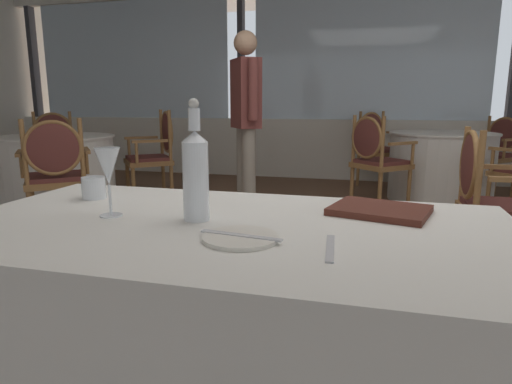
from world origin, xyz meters
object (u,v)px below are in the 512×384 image
at_px(dining_chair_0_1, 156,149).
at_px(dining_chair_0_2, 55,147).
at_px(water_tumbler, 94,188).
at_px(dining_chair_1_3, 490,194).
at_px(dining_chair_2_2, 496,148).
at_px(dining_chair_0_0, 55,169).
at_px(dining_chair_2_0, 376,155).
at_px(menu_book, 380,210).
at_px(diner_person_0, 246,112).
at_px(water_bottle, 196,173).
at_px(dining_chair_2_3, 377,143).
at_px(wine_glass, 108,168).
at_px(side_plate, 241,238).

xyz_separation_m(dining_chair_0_1, dining_chair_0_2, (-1.43, 0.14, -0.03)).
height_order(water_tumbler, dining_chair_1_3, dining_chair_1_3).
bearing_deg(dining_chair_0_2, dining_chair_2_2, 66.38).
xyz_separation_m(dining_chair_0_0, dining_chair_2_0, (2.46, 1.62, 0.00)).
distance_m(menu_book, dining_chair_0_1, 3.81).
height_order(dining_chair_0_1, dining_chair_0_2, dining_chair_0_1).
relative_size(water_tumbler, menu_book, 0.30).
relative_size(dining_chair_2_2, diner_person_0, 0.53).
bearing_deg(dining_chair_0_0, dining_chair_0_2, -0.00).
relative_size(water_bottle, dining_chair_2_2, 0.36).
distance_m(menu_book, dining_chair_2_2, 4.85).
bearing_deg(menu_book, dining_chair_2_3, 104.65).
height_order(dining_chair_0_2, dining_chair_2_0, dining_chair_0_2).
bearing_deg(dining_chair_2_2, dining_chair_1_3, 31.84).
bearing_deg(water_tumbler, dining_chair_0_1, 113.94).
relative_size(water_tumbler, dining_chair_2_2, 0.09).
height_order(menu_book, dining_chair_0_1, dining_chair_0_1).
bearing_deg(dining_chair_2_2, dining_chair_2_0, -0.00).
distance_m(wine_glass, dining_chair_1_3, 2.24).
height_order(wine_glass, dining_chair_0_0, dining_chair_0_0).
bearing_deg(menu_book, dining_chair_1_3, 81.07).
xyz_separation_m(side_plate, dining_chair_1_3, (0.98, 1.83, -0.21)).
relative_size(dining_chair_0_0, dining_chair_2_3, 0.99).
relative_size(side_plate, menu_book, 0.69).
bearing_deg(menu_book, side_plate, -118.02).
distance_m(water_tumbler, dining_chair_0_1, 3.36).
distance_m(dining_chair_0_1, dining_chair_0_2, 1.43).
xyz_separation_m(water_tumbler, dining_chair_1_3, (1.60, 1.51, -0.24)).
distance_m(wine_glass, dining_chair_0_1, 3.63).
distance_m(dining_chair_2_3, diner_person_0, 2.31).
bearing_deg(dining_chair_0_1, dining_chair_2_0, 145.68).
distance_m(water_bottle, dining_chair_0_2, 4.69).
relative_size(water_bottle, diner_person_0, 0.19).
xyz_separation_m(side_plate, dining_chair_2_3, (0.35, 5.00, -0.19)).
relative_size(wine_glass, dining_chair_0_1, 0.20).
distance_m(side_plate, dining_chair_0_1, 3.92).
distance_m(dining_chair_1_3, dining_chair_2_3, 3.23).
bearing_deg(wine_glass, menu_book, 17.10).
relative_size(dining_chair_1_3, dining_chair_2_2, 1.02).
relative_size(side_plate, wine_glass, 0.94).
relative_size(water_tumbler, dining_chair_0_0, 0.08).
bearing_deg(diner_person_0, wine_glass, 64.81).
height_order(dining_chair_0_0, dining_chair_1_3, dining_chair_0_0).
bearing_deg(dining_chair_2_0, diner_person_0, 158.18).
bearing_deg(water_bottle, dining_chair_1_3, 55.66).
height_order(water_bottle, dining_chair_0_0, water_bottle).
bearing_deg(menu_book, water_tumbler, -163.04).
bearing_deg(dining_chair_0_0, menu_book, -162.47).
bearing_deg(diner_person_0, side_plate, 72.07).
bearing_deg(side_plate, menu_book, 47.03).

